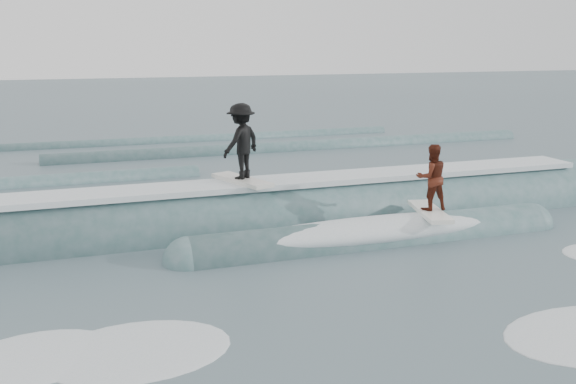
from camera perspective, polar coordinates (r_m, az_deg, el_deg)
name	(u,v)px	position (r m, az deg, el deg)	size (l,w,h in m)	color
ground	(406,336)	(10.89, 10.48, -12.43)	(160.00, 160.00, 0.00)	#40525E
breaking_wave	(290,226)	(16.60, 0.17, -3.00)	(22.13, 3.92, 2.28)	#3A6262
surfer_black	(241,144)	(16.11, -4.18, 4.31)	(1.40, 2.07, 1.99)	silver
surfer_red	(431,182)	(15.90, 12.61, 0.92)	(1.01, 2.07, 1.71)	white
whitewater	(462,362)	(10.27, 15.22, -14.37)	(13.93, 7.96, 0.10)	white
far_swells	(153,159)	(26.74, -11.88, 2.86)	(38.54, 8.65, 0.80)	#3A6262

